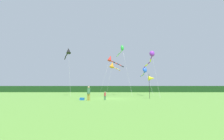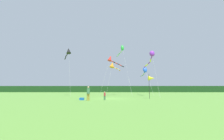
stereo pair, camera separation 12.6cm
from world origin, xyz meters
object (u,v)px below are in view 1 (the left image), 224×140
(person_adult, at_px, (89,92))
(kite_orange, at_px, (112,65))
(kite_purple, at_px, (151,56))
(kite_red, at_px, (111,59))
(cooler_box, at_px, (82,99))
(banner_flag_pole, at_px, (151,78))
(person_child, at_px, (105,95))
(kite_black, at_px, (68,51))
(kite_blue, at_px, (145,70))
(kite_green, at_px, (122,49))

(person_adult, relative_size, kite_orange, 0.23)
(kite_purple, bearing_deg, kite_red, 137.85)
(cooler_box, distance_m, banner_flag_pole, 10.64)
(person_adult, relative_size, kite_red, 0.18)
(cooler_box, relative_size, kite_red, 0.06)
(person_child, relative_size, kite_black, 0.11)
(kite_blue, xyz_separation_m, kite_green, (-5.55, -1.24, 5.04))
(person_child, xyz_separation_m, kite_purple, (8.53, 9.27, 7.30))
(cooler_box, xyz_separation_m, kite_red, (3.46, 16.65, 8.56))
(person_child, height_order, banner_flag_pole, banner_flag_pole)
(person_adult, height_order, kite_orange, kite_orange)
(banner_flag_pole, distance_m, kite_purple, 8.15)
(person_adult, distance_m, banner_flag_pole, 9.79)
(person_child, xyz_separation_m, kite_orange, (0.88, 13.84, 6.16))
(banner_flag_pole, xyz_separation_m, kite_orange, (-5.94, 10.85, 3.77))
(cooler_box, relative_size, kite_black, 0.05)
(kite_purple, height_order, kite_orange, kite_purple)
(kite_blue, bearing_deg, kite_purple, -91.20)
(kite_black, bearing_deg, kite_blue, 13.70)
(kite_orange, bearing_deg, kite_blue, 19.74)
(cooler_box, bearing_deg, kite_purple, 39.35)
(kite_purple, distance_m, kite_green, 8.72)
(cooler_box, bearing_deg, person_adult, -30.82)
(person_adult, height_order, kite_red, kite_red)
(cooler_box, xyz_separation_m, kite_orange, (3.82, 13.98, 6.61))
(cooler_box, xyz_separation_m, kite_blue, (11.62, 16.78, 5.76))
(kite_green, bearing_deg, person_child, -101.50)
(kite_blue, height_order, kite_purple, kite_purple)
(kite_red, relative_size, kite_orange, 1.28)
(kite_red, xyz_separation_m, kite_orange, (0.36, -2.68, -1.95))
(banner_flag_pole, relative_size, kite_black, 0.35)
(cooler_box, relative_size, kite_purple, 0.06)
(kite_purple, height_order, kite_black, kite_black)
(banner_flag_pole, distance_m, kite_blue, 14.08)
(kite_orange, bearing_deg, kite_purple, -30.87)
(banner_flag_pole, bearing_deg, person_adult, -157.49)
(kite_purple, bearing_deg, banner_flag_pole, -105.18)
(kite_purple, relative_size, kite_black, 0.84)
(kite_black, height_order, kite_green, kite_green)
(person_child, relative_size, kite_purple, 0.12)
(person_child, height_order, kite_blue, kite_blue)
(kite_red, bearing_deg, person_child, -91.81)
(person_child, relative_size, kite_blue, 0.14)
(kite_black, height_order, kite_orange, kite_black)
(person_adult, height_order, kite_purple, kite_purple)
(cooler_box, relative_size, kite_blue, 0.07)
(banner_flag_pole, height_order, kite_green, kite_green)
(cooler_box, bearing_deg, person_child, 2.59)
(person_child, bearing_deg, kite_blue, 62.44)
(kite_red, xyz_separation_m, kite_green, (2.61, -1.12, 2.25))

